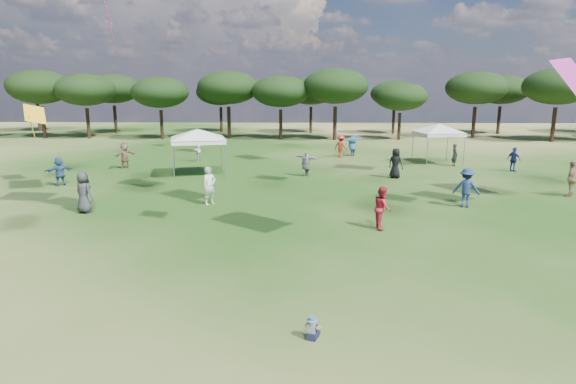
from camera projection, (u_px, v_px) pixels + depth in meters
name	position (u px, v px, depth m)	size (l,w,h in m)	color
tree_line	(326.00, 88.00, 53.89)	(108.78, 17.63, 7.77)	black
tent_left	(198.00, 131.00, 30.45)	(6.49, 6.49, 3.27)	gray
tent_right	(439.00, 125.00, 35.02)	(5.86, 5.86, 3.25)	gray
toddler	(312.00, 329.00, 10.78)	(0.40, 0.44, 0.54)	#151B30
festival_crowd	(303.00, 162.00, 30.50)	(29.24, 22.06, 1.88)	navy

